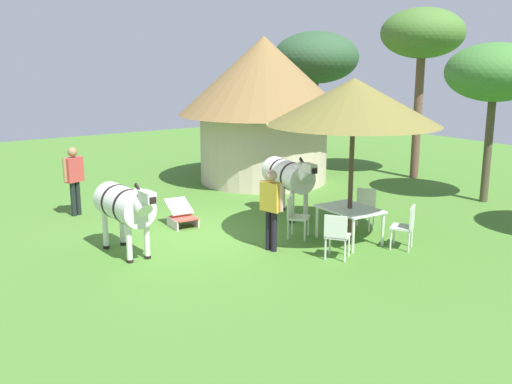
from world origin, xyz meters
The scene contains 16 objects.
ground_plane centered at (0.00, 0.00, 0.00)m, with size 36.00×36.00×0.00m, color #47792C.
thatched_hut centered at (-3.96, 4.37, 2.53)m, with size 5.25×5.25×4.46m.
shade_umbrella centered at (2.20, 2.14, 2.94)m, with size 3.53×3.53×3.42m.
patio_dining_table centered at (2.20, 2.14, 0.66)m, with size 1.33×0.99×0.74m.
patio_chair_near_lawn centered at (1.27, 1.41, 0.52)m, with size 0.60×0.61×0.90m.
patio_chair_east_end centered at (2.86, 1.17, 0.52)m, with size 0.60×0.59×0.90m.
patio_chair_west_end centered at (3.20, 2.76, 0.52)m, with size 0.59×0.59×0.90m.
patio_chair_near_hut centered at (1.63, 3.17, 0.52)m, with size 0.59×0.58×0.90m.
guest_beside_umbrella centered at (1.70, 0.47, 1.00)m, with size 0.58×0.30×1.66m.
standing_watcher centered at (-3.25, -1.86, 1.02)m, with size 0.37×0.57×1.70m.
striped_lounge_chair centered at (-0.90, -0.17, 0.25)m, with size 0.86×0.60×0.58m.
zebra_nearest_camera centered at (0.24, -1.99, 0.99)m, with size 2.10×0.75×1.53m.
zebra_by_umbrella centered at (-0.12, 2.35, 1.02)m, with size 2.20×0.94×1.56m.
acacia_tree_far_lawn centered at (-6.16, 8.35, 3.80)m, with size 3.19×3.19×4.77m.
acacia_tree_behind_hut centered at (-1.53, 8.65, 4.48)m, with size 2.57×2.57×5.32m.
acacia_tree_left_background centered at (1.70, 7.65, 3.41)m, with size 2.53×2.53×4.20m.
Camera 1 is at (10.71, -6.25, 3.80)m, focal length 40.95 mm.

